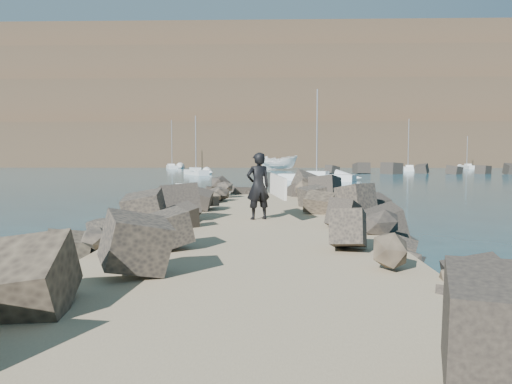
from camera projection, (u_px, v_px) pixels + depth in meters
ground at (257, 243)px, 13.94m from camera, size 800.00×800.00×0.00m
jetty at (255, 245)px, 11.92m from camera, size 6.00×26.00×0.60m
riprap_left at (140, 233)px, 12.49m from camera, size 2.60×22.00×1.00m
riprap_right at (373, 234)px, 12.32m from camera, size 2.60×22.00×1.00m
headland at (298, 117)px, 172.02m from camera, size 360.00×140.00×32.00m
surfboard_resting at (181, 197)px, 16.83m from camera, size 0.80×2.41×0.08m
boat_imported at (278, 163)px, 86.36m from camera, size 6.97×3.59×2.56m
surfer_with_board at (260, 186)px, 14.33m from camera, size 1.21×2.32×1.93m
sailboat_d at (408, 169)px, 82.79m from camera, size 3.12×7.43×8.73m
sailboat_f at (467, 167)px, 95.85m from camera, size 1.19×5.16×6.41m
sailboat_e at (172, 167)px, 95.92m from camera, size 3.76×8.10×9.47m
sailboat_a at (196, 172)px, 64.52m from camera, size 4.09×6.32×7.75m
sailboat_c at (317, 177)px, 48.93m from camera, size 7.56×4.73×9.08m
headland_buildings at (321, 59)px, 162.75m from camera, size 137.50×30.50×5.00m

